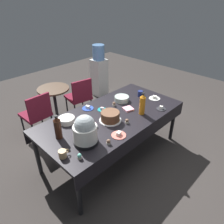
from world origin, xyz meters
name	(u,v)px	position (x,y,z in m)	size (l,w,h in m)	color
ground	(112,154)	(0.00, 0.00, 0.00)	(9.00, 9.00, 0.00)	#383330
potluck_table	(112,118)	(0.00, 0.00, 0.69)	(2.20, 1.10, 0.75)	black
frosted_layer_cake	(110,117)	(-0.13, -0.09, 0.82)	(0.31, 0.31, 0.14)	silver
slow_cooker	(85,131)	(-0.67, -0.22, 0.93)	(0.30, 0.30, 0.38)	black
glass_salad_bowl	(122,99)	(0.43, 0.20, 0.79)	(0.23, 0.23, 0.08)	#B2C6BC
ceramic_snack_bowl	(67,120)	(-0.57, 0.31, 0.79)	(0.22, 0.22, 0.08)	silver
dessert_plate_coral	(119,135)	(-0.30, -0.41, 0.76)	(0.19, 0.19, 0.05)	#E07266
dessert_plate_white	(154,98)	(0.88, -0.14, 0.76)	(0.19, 0.19, 0.05)	white
dessert_plate_teal	(102,109)	(0.00, 0.21, 0.76)	(0.14, 0.14, 0.04)	teal
dessert_plate_charcoal	(161,108)	(0.65, -0.42, 0.76)	(0.14, 0.14, 0.05)	#2D2D33
dessert_plate_cobalt	(88,108)	(-0.12, 0.40, 0.76)	(0.18, 0.18, 0.05)	#2D4CB2
cupcake_berry	(141,107)	(0.43, -0.19, 0.78)	(0.05, 0.05, 0.07)	beige
cupcake_mint	(127,121)	(-0.01, -0.30, 0.78)	(0.05, 0.05, 0.07)	beige
cupcake_rose	(109,142)	(-0.51, -0.44, 0.78)	(0.05, 0.05, 0.07)	beige
cupcake_cocoa	(114,104)	(0.22, 0.17, 0.78)	(0.05, 0.05, 0.07)	beige
cupcake_vanilla	(95,125)	(-0.37, -0.05, 0.78)	(0.05, 0.05, 0.07)	beige
cupcake_lemon	(80,156)	(-0.90, -0.38, 0.78)	(0.05, 0.05, 0.07)	beige
soda_bottle_orange_juice	(142,104)	(0.33, -0.29, 0.91)	(0.08, 0.08, 0.34)	orange
soda_bottle_cola	(58,128)	(-0.84, 0.09, 0.90)	(0.09, 0.09, 0.32)	#33190F
coffee_mug_tan	(63,154)	(-1.01, -0.23, 0.79)	(0.13, 0.09, 0.09)	tan
coffee_mug_navy	(140,94)	(0.78, 0.08, 0.80)	(0.13, 0.09, 0.10)	navy
paper_napkin_stack	(128,109)	(0.29, -0.06, 0.76)	(0.14, 0.14, 0.02)	pink
maroon_chair_left	(37,112)	(-0.55, 1.28, 0.49)	(0.45, 0.45, 0.85)	maroon
maroon_chair_right	(80,95)	(0.39, 1.28, 0.49)	(0.51, 0.51, 0.85)	maroon
round_cafe_table	(55,99)	(-0.05, 1.51, 0.50)	(0.60, 0.60, 0.72)	#473323
water_cooler	(99,72)	(1.40, 1.80, 0.59)	(0.32, 0.32, 1.24)	silver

